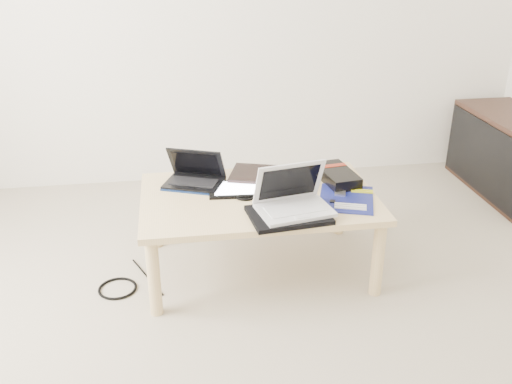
{
  "coord_description": "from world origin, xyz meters",
  "views": [
    {
      "loc": [
        -0.32,
        -1.61,
        1.53
      ],
      "look_at": [
        0.05,
        0.79,
        0.42
      ],
      "focal_mm": 40.0,
      "sensor_mm": 36.0,
      "label": 1
    }
  ],
  "objects": [
    {
      "name": "ground",
      "position": [
        0.0,
        0.0,
        0.0
      ],
      "size": [
        4.0,
        4.0,
        0.0
      ],
      "primitive_type": "plane",
      "color": "#BBB097",
      "rests_on": "ground"
    },
    {
      "name": "coffee_table",
      "position": [
        0.06,
        0.79,
        0.35
      ],
      "size": [
        1.1,
        0.7,
        0.4
      ],
      "color": "#D8B882",
      "rests_on": "ground"
    },
    {
      "name": "media_cabinet",
      "position": [
        1.77,
        1.45,
        0.25
      ],
      "size": [
        0.41,
        0.9,
        0.5
      ],
      "color": "#382017",
      "rests_on": "ground"
    },
    {
      "name": "book",
      "position": [
        0.1,
        1.0,
        0.41
      ],
      "size": [
        0.34,
        0.31,
        0.03
      ],
      "color": "black",
      "rests_on": "coffee_table"
    },
    {
      "name": "netbook",
      "position": [
        -0.23,
        0.97,
        0.44
      ],
      "size": [
        0.33,
        0.29,
        0.18
      ],
      "color": "black",
      "rests_on": "coffee_table"
    },
    {
      "name": "tablet",
      "position": [
        -0.04,
        0.87,
        0.41
      ],
      "size": [
        0.27,
        0.21,
        0.01
      ],
      "color": "black",
      "rests_on": "coffee_table"
    },
    {
      "name": "remote",
      "position": [
        0.32,
        0.89,
        0.41
      ],
      "size": [
        0.07,
        0.21,
        0.02
      ],
      "color": "silver",
      "rests_on": "coffee_table"
    },
    {
      "name": "neoprene_sleeve",
      "position": [
        0.15,
        0.55,
        0.41
      ],
      "size": [
        0.36,
        0.28,
        0.02
      ],
      "primitive_type": "cube",
      "rotation": [
        0.0,
        0.0,
        0.11
      ],
      "color": "black",
      "rests_on": "coffee_table"
    },
    {
      "name": "white_laptop",
      "position": [
        0.18,
        0.58,
        0.46
      ],
      "size": [
        0.35,
        0.28,
        0.21
      ],
      "color": "silver",
      "rests_on": "neoprene_sleeve"
    },
    {
      "name": "motherboard",
      "position": [
        0.46,
        0.69,
        0.4
      ],
      "size": [
        0.33,
        0.37,
        0.01
      ],
      "color": "#0D0F58",
      "rests_on": "coffee_table"
    },
    {
      "name": "gpu_box",
      "position": [
        0.47,
        0.9,
        0.43
      ],
      "size": [
        0.18,
        0.3,
        0.06
      ],
      "color": "black",
      "rests_on": "coffee_table"
    },
    {
      "name": "cable_coil",
      "position": [
        -0.0,
        0.79,
        0.41
      ],
      "size": [
        0.12,
        0.12,
        0.01
      ],
      "primitive_type": "torus",
      "rotation": [
        0.0,
        0.0,
        -0.23
      ],
      "color": "black",
      "rests_on": "coffee_table"
    },
    {
      "name": "floor_cable_coil",
      "position": [
        -0.62,
        0.7,
        0.01
      ],
      "size": [
        0.18,
        0.18,
        0.01
      ],
      "primitive_type": "torus",
      "rotation": [
        0.0,
        0.0,
        -0.02
      ],
      "color": "black",
      "rests_on": "ground"
    },
    {
      "name": "floor_cable_trail",
      "position": [
        -0.49,
        0.79,
        0.0
      ],
      "size": [
        0.16,
        0.34,
        0.01
      ],
      "primitive_type": "cylinder",
      "rotation": [
        1.57,
        0.0,
        0.42
      ],
      "color": "black",
      "rests_on": "ground"
    }
  ]
}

